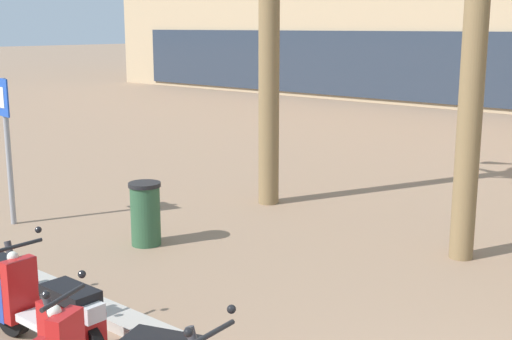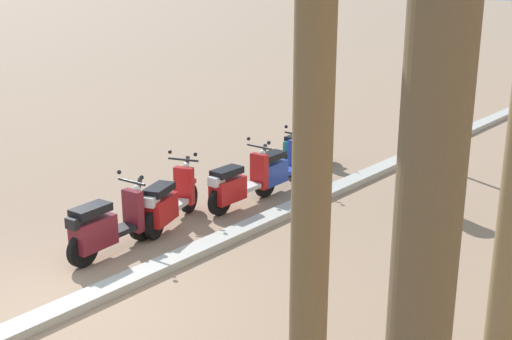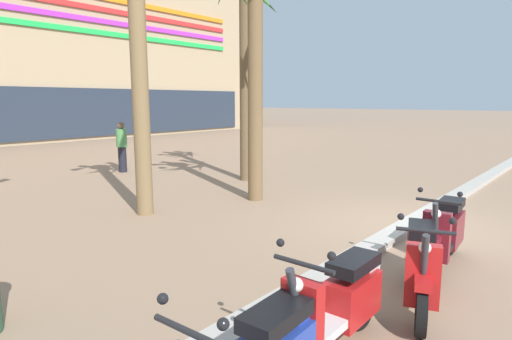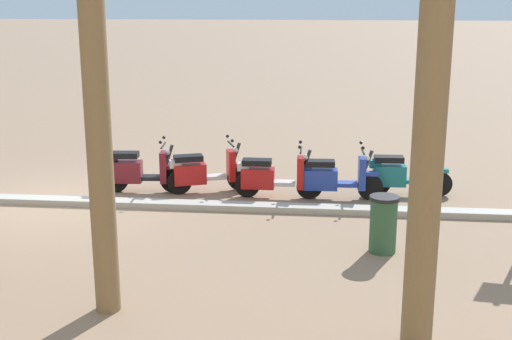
{
  "view_description": "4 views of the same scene",
  "coord_description": "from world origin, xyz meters",
  "px_view_note": "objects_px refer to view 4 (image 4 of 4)",
  "views": [
    {
      "loc": [
        1.22,
        -4.23,
        3.21
      ],
      "look_at": [
        -4.67,
        2.57,
        1.29
      ],
      "focal_mm": 47.54,
      "sensor_mm": 36.0,
      "label": 1
    },
    {
      "loc": [
        4.22,
        6.6,
        4.11
      ],
      "look_at": [
        -4.2,
        -0.36,
        0.83
      ],
      "focal_mm": 46.32,
      "sensor_mm": 36.0,
      "label": 2
    },
    {
      "loc": [
        -7.61,
        -2.63,
        2.3
      ],
      "look_at": [
        -2.24,
        1.84,
        1.16
      ],
      "focal_mm": 29.84,
      "sensor_mm": 36.0,
      "label": 3
    },
    {
      "loc": [
        -5.38,
        12.72,
        4.11
      ],
      "look_at": [
        -4.21,
        1.36,
        1.16
      ],
      "focal_mm": 48.0,
      "sensor_mm": 36.0,
      "label": 4
    }
  ],
  "objects_px": {
    "scooter_blue_second_in_line": "(334,178)",
    "scooter_red_mid_front": "(203,172)",
    "scooter_maroon_far_back": "(138,171)",
    "litter_bin": "(383,224)",
    "scooter_teal_lead_nearest": "(402,174)",
    "scooter_red_mid_centre": "(271,177)"
  },
  "relations": [
    {
      "from": "scooter_red_mid_centre",
      "to": "scooter_red_mid_front",
      "type": "distance_m",
      "value": 1.5
    },
    {
      "from": "scooter_maroon_far_back",
      "to": "litter_bin",
      "type": "relative_size",
      "value": 1.83
    },
    {
      "from": "scooter_blue_second_in_line",
      "to": "litter_bin",
      "type": "xyz_separation_m",
      "value": [
        -0.78,
        2.92,
        0.04
      ]
    },
    {
      "from": "scooter_blue_second_in_line",
      "to": "scooter_red_mid_centre",
      "type": "xyz_separation_m",
      "value": [
        1.28,
        0.04,
        -0.0
      ]
    },
    {
      "from": "litter_bin",
      "to": "scooter_teal_lead_nearest",
      "type": "bearing_deg",
      "value": -101.0
    },
    {
      "from": "scooter_red_mid_centre",
      "to": "litter_bin",
      "type": "bearing_deg",
      "value": 125.55
    },
    {
      "from": "scooter_teal_lead_nearest",
      "to": "scooter_blue_second_in_line",
      "type": "height_order",
      "value": "scooter_blue_second_in_line"
    },
    {
      "from": "scooter_maroon_far_back",
      "to": "scooter_teal_lead_nearest",
      "type": "bearing_deg",
      "value": -176.61
    },
    {
      "from": "scooter_red_mid_front",
      "to": "scooter_maroon_far_back",
      "type": "height_order",
      "value": "same"
    },
    {
      "from": "scooter_red_mid_front",
      "to": "litter_bin",
      "type": "bearing_deg",
      "value": 138.51
    },
    {
      "from": "scooter_maroon_far_back",
      "to": "litter_bin",
      "type": "height_order",
      "value": "scooter_maroon_far_back"
    },
    {
      "from": "scooter_teal_lead_nearest",
      "to": "litter_bin",
      "type": "distance_m",
      "value": 3.4
    },
    {
      "from": "scooter_teal_lead_nearest",
      "to": "litter_bin",
      "type": "xyz_separation_m",
      "value": [
        0.65,
        3.33,
        0.03
      ]
    },
    {
      "from": "scooter_red_mid_front",
      "to": "scooter_teal_lead_nearest",
      "type": "bearing_deg",
      "value": -177.26
    },
    {
      "from": "scooter_teal_lead_nearest",
      "to": "scooter_red_mid_centre",
      "type": "xyz_separation_m",
      "value": [
        2.71,
        0.45,
        -0.01
      ]
    },
    {
      "from": "scooter_red_mid_front",
      "to": "scooter_maroon_far_back",
      "type": "relative_size",
      "value": 1.0
    },
    {
      "from": "scooter_red_mid_centre",
      "to": "litter_bin",
      "type": "relative_size",
      "value": 1.9
    },
    {
      "from": "scooter_blue_second_in_line",
      "to": "scooter_maroon_far_back",
      "type": "relative_size",
      "value": 1.01
    },
    {
      "from": "scooter_red_mid_centre",
      "to": "scooter_red_mid_front",
      "type": "relative_size",
      "value": 1.04
    },
    {
      "from": "scooter_teal_lead_nearest",
      "to": "scooter_red_mid_front",
      "type": "height_order",
      "value": "scooter_red_mid_front"
    },
    {
      "from": "scooter_teal_lead_nearest",
      "to": "scooter_red_mid_front",
      "type": "distance_m",
      "value": 4.19
    },
    {
      "from": "scooter_blue_second_in_line",
      "to": "scooter_red_mid_front",
      "type": "distance_m",
      "value": 2.77
    }
  ]
}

